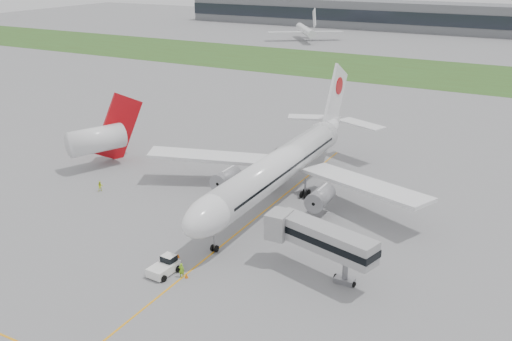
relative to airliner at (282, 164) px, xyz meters
The scene contains 14 objects.
ground 7.47m from the airliner, 90.00° to the right, with size 600.00×600.00×0.00m, color gray.
apron_markings 11.38m from the airliner, 90.00° to the right, with size 70.00×70.00×0.04m, color orange, non-canonical shape.
grass_strip 115.27m from the airliner, 90.00° to the left, with size 600.00×50.00×0.02m, color #36511E.
terminal_building 225.01m from the airliner, 90.00° to the left, with size 320.00×22.30×14.00m.
control_tower 244.38m from the airliner, 111.62° to the left, with size 12.00×12.00×56.00m, color slate, non-canonical shape.
airliner is the anchor object (origin of this frame).
pushback_tug 27.72m from the airliner, 95.15° to the right, with size 2.92×4.10×2.02m.
jet_bridge 23.21m from the airliner, 53.71° to the right, with size 14.54×6.60×6.65m.
safety_cone_left 24.26m from the airliner, 97.86° to the right, with size 0.40×0.40×0.55m, color orange.
safety_cone_right 27.52m from the airliner, 88.94° to the right, with size 0.43×0.43×0.60m, color orange.
ground_crew_near 27.46m from the airliner, 90.28° to the right, with size 0.68×0.45×1.86m, color #84C721.
ground_crew_far 29.86m from the airliner, 157.06° to the right, with size 0.85×0.66×1.74m, color #DBF128.
neighbor_aircraft 35.39m from the airliner, behind, with size 8.15×16.35×13.31m.
distant_aircraft_left 179.05m from the airliner, 112.32° to the left, with size 33.83×29.85×12.94m, color white, non-canonical shape.
Camera 1 is at (35.68, -70.26, 36.07)m, focal length 40.00 mm.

